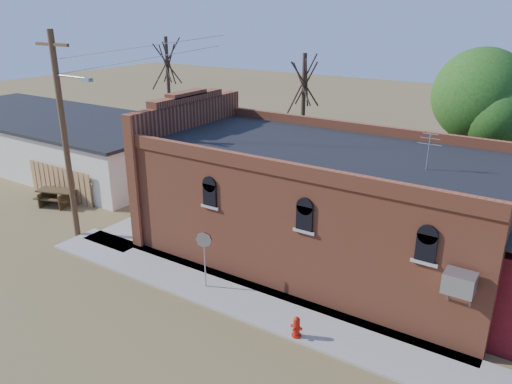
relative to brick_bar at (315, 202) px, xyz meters
The scene contains 14 objects.
ground 6.19m from the brick_bar, 106.65° to the right, with size 120.00×120.00×0.00m, color brown.
sidewalk_south 5.14m from the brick_bar, 91.78° to the right, with size 19.00×2.20×0.08m, color #9E9991.
sidewalk_west 8.28m from the brick_bar, behind, with size 2.60×10.00×0.08m, color #9E9991.
brick_bar is the anchor object (origin of this frame).
storage_building 20.81m from the brick_bar, behind, with size 20.40×8.40×3.17m.
wood_fence 14.61m from the brick_bar, behind, with size 5.20×0.10×1.80m, color #A9764C, non-canonical shape.
utility_pole 10.96m from the brick_bar, 156.31° to the right, with size 3.12×0.26×9.00m.
tree_bare_near 9.54m from the brick_bar, 121.74° to the left, with size 2.80×2.80×7.65m.
tree_bare_far 18.25m from the brick_bar, 151.47° to the left, with size 2.80×2.80×8.16m.
tree_leafy 9.80m from the brick_bar, 61.44° to the left, with size 4.40×4.40×8.15m.
fire_hydrant 6.23m from the brick_bar, 67.97° to the right, with size 0.39×0.35×0.70m.
stop_sign 5.15m from the brick_bar, 113.50° to the right, with size 0.56×0.29×2.19m.
trash_barrel 7.21m from the brick_bar, behind, with size 0.53×0.53×0.81m, color navy.
picnic_table 14.16m from the brick_bar, behind, with size 2.35×2.05×0.83m.
Camera 1 is at (10.00, -11.68, 9.77)m, focal length 35.00 mm.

